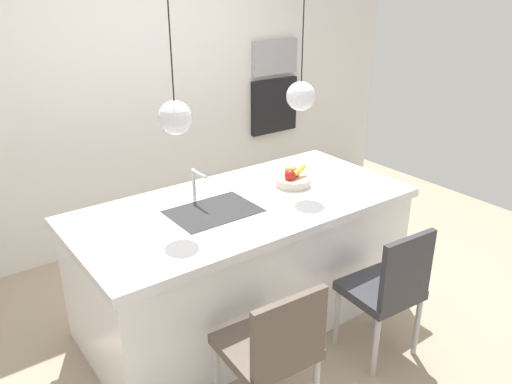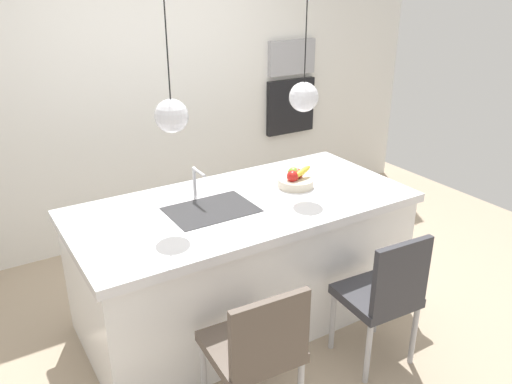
{
  "view_description": "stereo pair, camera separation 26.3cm",
  "coord_description": "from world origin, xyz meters",
  "px_view_note": "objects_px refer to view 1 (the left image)",
  "views": [
    {
      "loc": [
        -1.81,
        -2.59,
        2.31
      ],
      "look_at": [
        0.1,
        0.0,
        0.95
      ],
      "focal_mm": 36.21,
      "sensor_mm": 36.0,
      "label": 1
    },
    {
      "loc": [
        -1.6,
        -2.74,
        2.31
      ],
      "look_at": [
        0.1,
        0.0,
        0.95
      ],
      "focal_mm": 36.21,
      "sensor_mm": 36.0,
      "label": 2
    }
  ],
  "objects_px": {
    "fruit_bowl": "(293,179)",
    "chair_near": "(273,346)",
    "microwave": "(274,57)",
    "chair_middle": "(388,287)",
    "oven": "(274,106)"
  },
  "relations": [
    {
      "from": "fruit_bowl",
      "to": "oven",
      "type": "height_order",
      "value": "oven"
    },
    {
      "from": "microwave",
      "to": "chair_near",
      "type": "xyz_separation_m",
      "value": [
        -1.95,
        -2.47,
        -1.03
      ]
    },
    {
      "from": "chair_near",
      "to": "chair_middle",
      "type": "height_order",
      "value": "chair_middle"
    },
    {
      "from": "fruit_bowl",
      "to": "chair_near",
      "type": "xyz_separation_m",
      "value": [
        -0.91,
        -0.93,
        -0.44
      ]
    },
    {
      "from": "chair_near",
      "to": "chair_middle",
      "type": "relative_size",
      "value": 0.97
    },
    {
      "from": "microwave",
      "to": "chair_middle",
      "type": "height_order",
      "value": "microwave"
    },
    {
      "from": "microwave",
      "to": "fruit_bowl",
      "type": "bearing_deg",
      "value": -123.91
    },
    {
      "from": "oven",
      "to": "chair_near",
      "type": "distance_m",
      "value": 3.19
    },
    {
      "from": "fruit_bowl",
      "to": "chair_near",
      "type": "height_order",
      "value": "fruit_bowl"
    },
    {
      "from": "fruit_bowl",
      "to": "microwave",
      "type": "xyz_separation_m",
      "value": [
        1.03,
        1.54,
        0.59
      ]
    },
    {
      "from": "microwave",
      "to": "chair_middle",
      "type": "bearing_deg",
      "value": -112.61
    },
    {
      "from": "microwave",
      "to": "chair_near",
      "type": "distance_m",
      "value": 3.31
    },
    {
      "from": "fruit_bowl",
      "to": "chair_middle",
      "type": "relative_size",
      "value": 0.29
    },
    {
      "from": "fruit_bowl",
      "to": "oven",
      "type": "bearing_deg",
      "value": 56.09
    },
    {
      "from": "fruit_bowl",
      "to": "microwave",
      "type": "height_order",
      "value": "microwave"
    }
  ]
}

